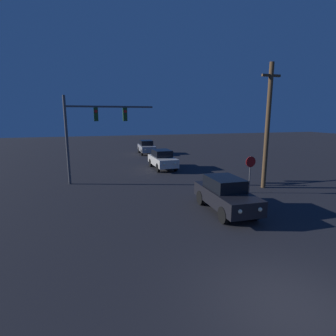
{
  "coord_description": "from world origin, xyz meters",
  "views": [
    {
      "loc": [
        -4.35,
        -4.41,
        4.51
      ],
      "look_at": [
        0.0,
        10.19,
        1.51
      ],
      "focal_mm": 28.0,
      "sensor_mm": 36.0,
      "label": 1
    }
  ],
  "objects_px": {
    "car_near": "(226,194)",
    "car_mid": "(162,159)",
    "stop_sign": "(250,168)",
    "utility_pole": "(268,126)",
    "traffic_signal_mast": "(91,125)",
    "car_far": "(146,147)"
  },
  "relations": [
    {
      "from": "car_near",
      "to": "car_mid",
      "type": "bearing_deg",
      "value": -88.28
    },
    {
      "from": "stop_sign",
      "to": "utility_pole",
      "type": "bearing_deg",
      "value": 26.46
    },
    {
      "from": "traffic_signal_mast",
      "to": "car_near",
      "type": "bearing_deg",
      "value": -52.2
    },
    {
      "from": "car_far",
      "to": "car_near",
      "type": "bearing_deg",
      "value": 91.49
    },
    {
      "from": "traffic_signal_mast",
      "to": "utility_pole",
      "type": "relative_size",
      "value": 0.77
    },
    {
      "from": "car_far",
      "to": "utility_pole",
      "type": "distance_m",
      "value": 18.23
    },
    {
      "from": "stop_sign",
      "to": "car_near",
      "type": "bearing_deg",
      "value": -140.63
    },
    {
      "from": "car_far",
      "to": "utility_pole",
      "type": "xyz_separation_m",
      "value": [
        3.98,
        -17.52,
        3.12
      ]
    },
    {
      "from": "utility_pole",
      "to": "car_near",
      "type": "bearing_deg",
      "value": -144.74
    },
    {
      "from": "car_near",
      "to": "traffic_signal_mast",
      "type": "distance_m",
      "value": 10.23
    },
    {
      "from": "car_far",
      "to": "traffic_signal_mast",
      "type": "bearing_deg",
      "value": 66.39
    },
    {
      "from": "car_mid",
      "to": "car_near",
      "type": "bearing_deg",
      "value": 89.64
    },
    {
      "from": "utility_pole",
      "to": "car_mid",
      "type": "bearing_deg",
      "value": 120.25
    },
    {
      "from": "stop_sign",
      "to": "utility_pole",
      "type": "relative_size",
      "value": 0.29
    },
    {
      "from": "car_near",
      "to": "car_mid",
      "type": "relative_size",
      "value": 1.0
    },
    {
      "from": "traffic_signal_mast",
      "to": "stop_sign",
      "type": "bearing_deg",
      "value": -30.83
    },
    {
      "from": "traffic_signal_mast",
      "to": "car_far",
      "type": "bearing_deg",
      "value": 63.47
    },
    {
      "from": "stop_sign",
      "to": "utility_pole",
      "type": "xyz_separation_m",
      "value": [
        1.59,
        0.79,
        2.44
      ]
    },
    {
      "from": "utility_pole",
      "to": "traffic_signal_mast",
      "type": "bearing_deg",
      "value": 156.68
    },
    {
      "from": "car_mid",
      "to": "car_far",
      "type": "distance_m",
      "value": 9.65
    },
    {
      "from": "car_far",
      "to": "stop_sign",
      "type": "bearing_deg",
      "value": 100.39
    },
    {
      "from": "car_near",
      "to": "car_mid",
      "type": "xyz_separation_m",
      "value": [
        -0.1,
        11.07,
        0.0
      ]
    }
  ]
}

